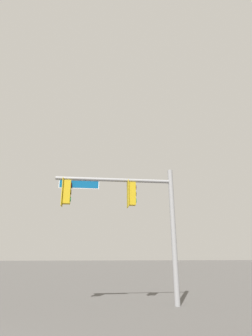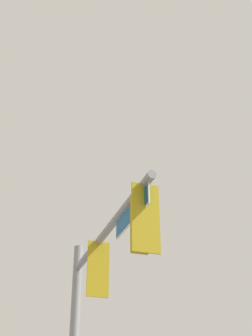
% 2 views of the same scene
% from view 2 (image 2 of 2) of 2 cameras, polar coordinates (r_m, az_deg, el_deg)
% --- Properties ---
extents(signal_pole_near, '(5.64, 1.21, 6.13)m').
position_cam_2_polar(signal_pole_near, '(10.94, -3.79, -15.44)').
color(signal_pole_near, gray).
rests_on(signal_pole_near, ground_plane).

